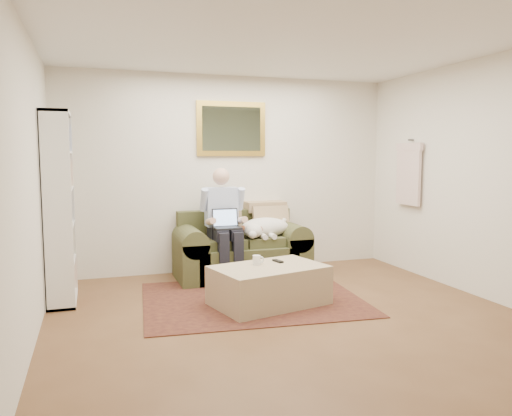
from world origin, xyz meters
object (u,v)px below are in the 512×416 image
sofa (241,254)px  sleeping_dog (265,227)px  ottoman (269,285)px  seated_man (225,225)px  laptop (226,223)px  bookshelf (59,208)px  coffee_mug (257,260)px

sofa → sleeping_dog: 0.47m
sofa → ottoman: 1.28m
sofa → seated_man: size_ratio=1.19×
laptop → bookshelf: bookshelf is taller
ottoman → coffee_mug: bearing=135.6°
ottoman → coffee_mug: 0.29m
bookshelf → ottoman: bearing=-22.0°
sofa → laptop: (-0.25, -0.22, 0.44)m
sleeping_dog → bookshelf: (-2.42, -0.36, 0.37)m
ottoman → coffee_mug: coffee_mug is taller
laptop → sleeping_dog: bearing=13.6°
sofa → laptop: laptop is taller
sleeping_dog → ottoman: (-0.37, -1.19, -0.43)m
ottoman → bookshelf: size_ratio=0.56×
laptop → coffee_mug: bearing=-85.7°
seated_man → ottoman: bearing=-81.2°
seated_man → sleeping_dog: seated_man is taller
sofa → coffee_mug: (-0.18, -1.17, 0.17)m
ottoman → bookshelf: bookshelf is taller
sleeping_dog → coffee_mug: 1.20m
sofa → ottoman: sofa is taller
sofa → sleeping_dog: (0.30, -0.08, 0.35)m
coffee_mug → laptop: bearing=94.3°
ottoman → bookshelf: bearing=158.0°
seated_man → ottoman: size_ratio=1.24×
ottoman → seated_man: bearing=98.8°
laptop → ottoman: 1.20m
sofa → ottoman: (-0.07, -1.28, -0.08)m
sleeping_dog → coffee_mug: bearing=-113.5°
laptop → sleeping_dog: (0.55, 0.13, -0.10)m
bookshelf → coffee_mug: bearing=-20.5°
laptop → ottoman: size_ratio=0.29×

